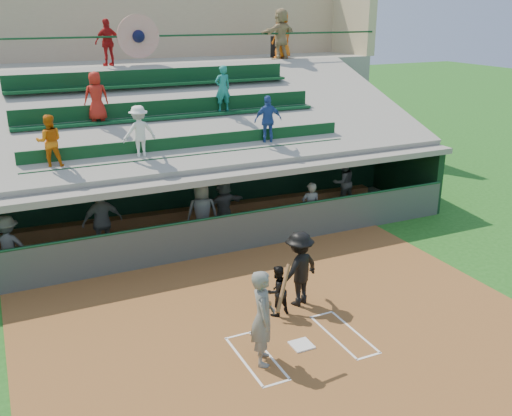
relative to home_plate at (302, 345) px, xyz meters
name	(u,v)px	position (x,y,z in m)	size (l,w,h in m)	color
ground	(301,346)	(0.00, 0.00, -0.04)	(100.00, 100.00, 0.00)	#1B5417
dirt_slab	(290,334)	(0.00, 0.50, -0.03)	(11.00, 9.00, 0.02)	brown
home_plate	(302,345)	(0.00, 0.00, 0.00)	(0.43, 0.43, 0.03)	silver
batters_box_chalk	(302,345)	(0.00, 0.00, -0.01)	(2.65, 1.85, 0.01)	silver
dugout_floor	(193,234)	(0.00, 6.75, -0.02)	(16.00, 3.50, 0.04)	gray
concourse_slab	(134,122)	(0.00, 13.50, 2.26)	(20.00, 3.00, 4.60)	gray
grandstand	(155,138)	(-0.01, 10.51, 2.23)	(20.40, 10.40, 7.80)	#4C514C
batter_at_plate	(263,317)	(-0.95, -0.14, 0.96)	(0.97, 0.83, 1.95)	#5B5E59
catcher	(277,291)	(0.12, 1.35, 0.57)	(0.57, 0.45, 1.18)	black
home_umpire	(299,269)	(0.80, 1.59, 0.87)	(1.15, 0.66, 1.78)	black
dugout_bench	(187,215)	(0.19, 7.86, 0.21)	(13.36, 0.40, 0.40)	#8F5E34
dugout_player_a	(9,246)	(-5.15, 5.93, 0.82)	(1.05, 0.61, 1.63)	#585A55
dugout_player_b	(102,222)	(-2.72, 6.35, 0.95)	(1.11, 0.46, 1.89)	#5E615C
dugout_player_c	(202,213)	(0.04, 5.94, 0.93)	(0.90, 0.59, 1.85)	#555853
dugout_player_d	(224,205)	(0.95, 6.57, 0.84)	(1.55, 0.49, 1.67)	#565954
dugout_player_e	(310,207)	(3.30, 5.36, 0.79)	(0.57, 0.38, 1.57)	#585A55
dugout_player_f	(343,182)	(5.59, 7.04, 0.84)	(0.81, 0.63, 1.67)	#5A5D58
trash_bin	(277,47)	(6.07, 13.09, 4.99)	(0.57, 0.57, 0.85)	black
concourse_staff_a	(108,43)	(-1.03, 12.20, 5.37)	(0.94, 0.39, 1.61)	#AC1314
concourse_staff_b	(282,35)	(5.97, 12.49, 5.49)	(0.90, 0.59, 1.85)	#DC5E0C
concourse_staff_c	(281,34)	(5.72, 12.14, 5.54)	(1.81, 0.58, 1.95)	tan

